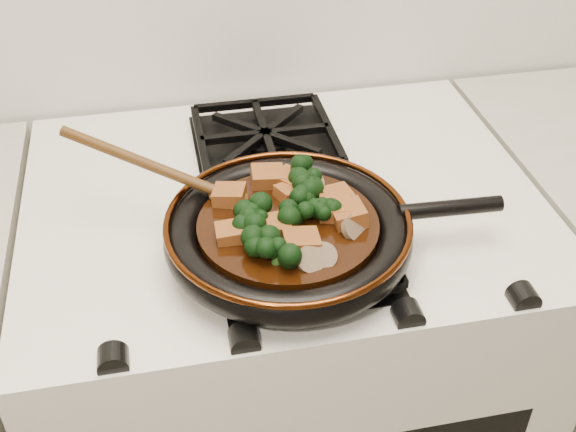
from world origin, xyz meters
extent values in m
cube|color=white|center=(0.00, 1.69, 0.45)|extent=(0.76, 0.60, 0.90)
cylinder|color=black|center=(-0.02, 1.55, 0.93)|extent=(0.29, 0.29, 0.01)
torus|color=black|center=(-0.02, 1.55, 0.94)|extent=(0.32, 0.32, 0.04)
torus|color=#4B200A|center=(-0.02, 1.55, 0.96)|extent=(0.32, 0.32, 0.01)
cylinder|color=black|center=(0.20, 1.54, 0.96)|extent=(0.14, 0.03, 0.02)
cylinder|color=black|center=(-0.02, 1.55, 0.95)|extent=(0.23, 0.23, 0.02)
cube|color=brown|center=(0.01, 1.60, 0.97)|extent=(0.04, 0.04, 0.02)
cube|color=brown|center=(0.02, 1.62, 0.97)|extent=(0.04, 0.04, 0.02)
cube|color=brown|center=(0.00, 1.63, 0.97)|extent=(0.05, 0.05, 0.03)
cube|color=brown|center=(0.06, 1.54, 0.97)|extent=(0.05, 0.05, 0.03)
cube|color=brown|center=(-0.04, 1.53, 0.97)|extent=(0.05, 0.05, 0.03)
cube|color=brown|center=(-0.09, 1.61, 0.97)|extent=(0.05, 0.05, 0.03)
cube|color=brown|center=(-0.03, 1.64, 0.97)|extent=(0.05, 0.04, 0.03)
cube|color=brown|center=(-0.01, 1.60, 0.97)|extent=(0.05, 0.04, 0.02)
cube|color=brown|center=(0.05, 1.58, 0.97)|extent=(0.04, 0.04, 0.02)
cube|color=brown|center=(-0.01, 1.50, 0.97)|extent=(0.05, 0.05, 0.03)
cube|color=brown|center=(-0.10, 1.53, 0.97)|extent=(0.04, 0.03, 0.02)
cube|color=brown|center=(0.04, 1.56, 0.97)|extent=(0.05, 0.05, 0.03)
cylinder|color=#BE3205|center=(0.04, 1.57, 0.96)|extent=(0.03, 0.03, 0.01)
cylinder|color=#BE3205|center=(0.02, 1.62, 0.96)|extent=(0.03, 0.03, 0.01)
cylinder|color=#BE3205|center=(0.03, 1.56, 0.96)|extent=(0.03, 0.03, 0.02)
cylinder|color=#BE3205|center=(-0.01, 1.57, 0.96)|extent=(0.03, 0.03, 0.02)
cylinder|color=#BE3205|center=(-0.01, 1.56, 0.96)|extent=(0.03, 0.03, 0.02)
cylinder|color=brown|center=(0.01, 1.47, 0.97)|extent=(0.03, 0.03, 0.03)
cylinder|color=brown|center=(-0.01, 1.47, 0.97)|extent=(0.04, 0.04, 0.03)
cylinder|color=brown|center=(0.03, 1.62, 0.97)|extent=(0.04, 0.04, 0.03)
cylinder|color=brown|center=(0.06, 1.51, 0.97)|extent=(0.05, 0.04, 0.03)
ellipsoid|color=#4C2D10|center=(-0.09, 1.62, 0.96)|extent=(0.07, 0.06, 0.02)
cylinder|color=#4C2D10|center=(-0.19, 1.67, 1.00)|extent=(0.02, 0.02, 0.24)
camera|label=1|loc=(-0.16, 0.84, 1.53)|focal=45.00mm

